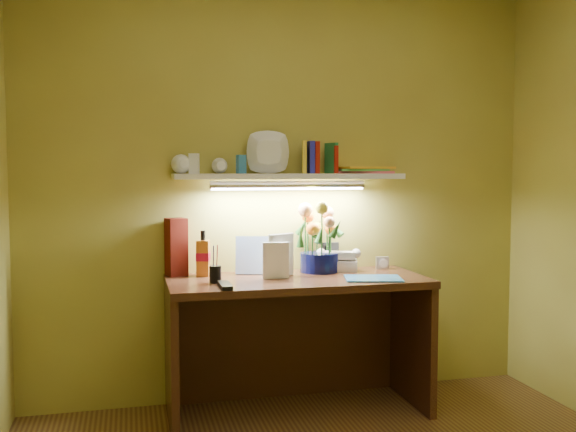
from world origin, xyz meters
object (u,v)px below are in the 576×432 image
object	(u,v)px
telephone	(338,260)
whisky_bottle	(203,253)
flower_bouquet	(319,239)
desk	(297,346)
desk_clock	(382,263)

from	to	relation	value
telephone	whisky_bottle	bearing A→B (deg)	-161.37
flower_bouquet	whisky_bottle	world-z (taller)	flower_bouquet
desk	flower_bouquet	world-z (taller)	flower_bouquet
telephone	desk_clock	world-z (taller)	telephone
desk	flower_bouquet	distance (m)	0.62
flower_bouquet	desk_clock	bearing A→B (deg)	1.80
flower_bouquet	whisky_bottle	distance (m)	0.67
flower_bouquet	telephone	size ratio (longest dim) A/B	1.79
telephone	flower_bouquet	bearing A→B (deg)	-154.97
desk_clock	desk	bearing A→B (deg)	-151.88
telephone	whisky_bottle	size ratio (longest dim) A/B	0.85
telephone	desk_clock	bearing A→B (deg)	18.47
flower_bouquet	desk_clock	xyz separation A→B (m)	(0.39, 0.01, -0.16)
telephone	desk_clock	size ratio (longest dim) A/B	2.94
desk_clock	whisky_bottle	xyz separation A→B (m)	(-1.06, 0.00, 0.09)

